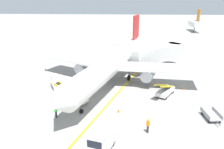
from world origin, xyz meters
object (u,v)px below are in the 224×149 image
object	(u,v)px
baggage_tug_near_wing	(56,82)
safety_cone_nose_left	(46,69)
ground_crew_marshaller	(56,111)
ground_crew_wing_walker	(148,125)
safety_cone_wingtip_left	(182,88)
jet_bridge	(162,52)
airliner	(114,63)
belt_loader_forward_hold	(74,97)
pushback_tug	(100,143)
safety_cone_wingtip_right	(119,111)
belt_loader_aft_hold	(165,91)
baggage_cart_loaded	(211,115)

from	to	relation	value
baggage_tug_near_wing	safety_cone_nose_left	world-z (taller)	baggage_tug_near_wing
ground_crew_marshaller	ground_crew_wing_walker	size ratio (longest dim) A/B	1.00
safety_cone_wingtip_left	safety_cone_nose_left	bearing A→B (deg)	161.65
safety_cone_nose_left	jet_bridge	bearing A→B (deg)	4.83
airliner	baggage_tug_near_wing	distance (m)	10.10
jet_bridge	belt_loader_forward_hold	world-z (taller)	jet_bridge
airliner	belt_loader_forward_hold	bearing A→B (deg)	-121.48
safety_cone_nose_left	safety_cone_wingtip_left	distance (m)	26.14
ground_crew_marshaller	safety_cone_wingtip_left	xyz separation A→B (m)	(17.41, 10.07, -0.69)
airliner	ground_crew_marshaller	bearing A→B (deg)	-116.67
pushback_tug	belt_loader_forward_hold	distance (m)	11.66
ground_crew_wing_walker	airliner	bearing A→B (deg)	105.96
belt_loader_forward_hold	safety_cone_nose_left	xyz separation A→B (m)	(-8.64, 13.97, -0.56)
baggage_tug_near_wing	safety_cone_wingtip_right	size ratio (longest dim) A/B	6.20
belt_loader_aft_hold	ground_crew_marshaller	bearing A→B (deg)	-152.32
belt_loader_forward_hold	safety_cone_nose_left	world-z (taller)	belt_loader_forward_hold
baggage_cart_loaded	ground_crew_marshaller	size ratio (longest dim) A/B	2.25
airliner	jet_bridge	bearing A→B (deg)	39.77
ground_crew_marshaller	ground_crew_wing_walker	xyz separation A→B (m)	(10.86, -2.64, 0.00)
belt_loader_aft_hold	safety_cone_wingtip_right	world-z (taller)	belt_loader_aft_hold
safety_cone_wingtip_left	safety_cone_wingtip_right	xyz separation A→B (m)	(-9.86, -8.22, 0.00)
belt_loader_aft_hold	safety_cone_wingtip_left	world-z (taller)	belt_loader_aft_hold
pushback_tug	ground_crew_wing_walker	distance (m)	6.07
ground_crew_wing_walker	pushback_tug	bearing A→B (deg)	-142.92
safety_cone_nose_left	safety_cone_wingtip_left	xyz separation A→B (m)	(24.81, -8.23, 0.00)
airliner	ground_crew_marshaller	world-z (taller)	airliner
baggage_cart_loaded	ground_crew_marshaller	bearing A→B (deg)	-177.19
jet_bridge	belt_loader_aft_hold	bearing A→B (deg)	-94.75
baggage_cart_loaded	ground_crew_wing_walker	size ratio (longest dim) A/B	2.25
jet_bridge	baggage_tug_near_wing	bearing A→B (deg)	-149.20
ground_crew_marshaller	safety_cone_wingtip_left	bearing A→B (deg)	30.04
baggage_cart_loaded	safety_cone_nose_left	distance (m)	31.43
jet_bridge	pushback_tug	bearing A→B (deg)	-109.34
baggage_tug_near_wing	safety_cone_wingtip_right	distance (m)	12.81
jet_bridge	baggage_tug_near_wing	xyz separation A→B (m)	(-18.07, -10.77, -2.62)
baggage_tug_near_wing	safety_cone_nose_left	bearing A→B (deg)	117.73
baggage_tug_near_wing	baggage_cart_loaded	distance (m)	23.16
belt_loader_aft_hold	baggage_tug_near_wing	bearing A→B (deg)	173.43
jet_bridge	safety_cone_wingtip_left	xyz separation A→B (m)	(2.08, -10.15, -3.32)
belt_loader_aft_hold	baggage_cart_loaded	size ratio (longest dim) A/B	1.29
baggage_tug_near_wing	belt_loader_aft_hold	xyz separation A→B (m)	(17.01, -1.96, -0.15)
ground_crew_marshaller	belt_loader_aft_hold	bearing A→B (deg)	27.68
ground_crew_marshaller	safety_cone_nose_left	distance (m)	19.75
belt_loader_aft_hold	baggage_cart_loaded	bearing A→B (deg)	-55.45
ground_crew_marshaller	safety_cone_wingtip_right	xyz separation A→B (m)	(7.55, 1.85, -0.69)
safety_cone_nose_left	baggage_tug_near_wing	bearing A→B (deg)	-62.27
jet_bridge	safety_cone_wingtip_right	distance (m)	20.22
jet_bridge	pushback_tug	size ratio (longest dim) A/B	2.83
ground_crew_wing_walker	ground_crew_marshaller	bearing A→B (deg)	166.34
baggage_cart_loaded	belt_loader_forward_hold	bearing A→B (deg)	169.00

